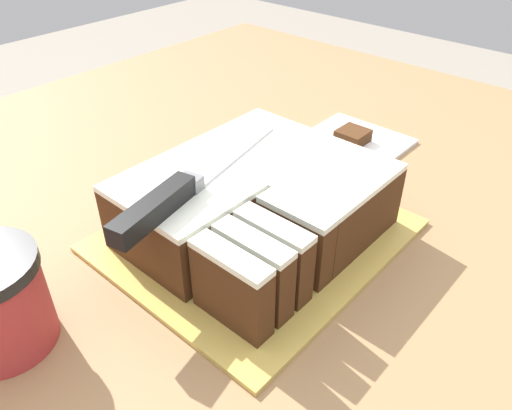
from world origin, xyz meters
TOP-DOWN VIEW (x-y plane):
  - cake_board at (0.02, -0.10)m, footprint 0.33×0.29m
  - cake at (0.02, -0.09)m, footprint 0.27×0.23m
  - knife at (-0.08, -0.07)m, footprint 0.28×0.08m
  - paper_napkin at (0.30, -0.05)m, footprint 0.15×0.15m
  - brownie at (0.30, -0.05)m, footprint 0.04×0.04m

SIDE VIEW (x-z plane):
  - paper_napkin at x=0.30m, z-range 0.94..0.95m
  - cake_board at x=0.02m, z-range 0.94..0.95m
  - brownie at x=0.30m, z-range 0.95..0.97m
  - cake at x=0.02m, z-range 0.95..1.03m
  - knife at x=-0.08m, z-range 1.03..1.05m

